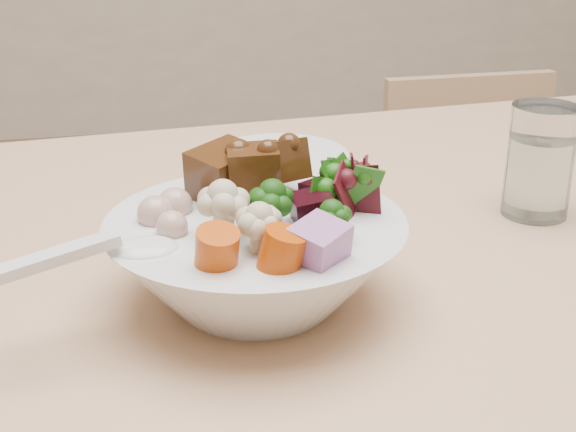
% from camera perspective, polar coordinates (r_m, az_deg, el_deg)
% --- Properties ---
extents(chair_far, '(0.37, 0.37, 0.78)m').
position_cam_1_polar(chair_far, '(1.69, 13.35, -2.43)').
color(chair_far, tan).
rests_on(chair_far, ground).
extents(food_bowl, '(0.24, 0.24, 0.13)m').
position_cam_1_polar(food_bowl, '(0.64, -2.16, -2.73)').
color(food_bowl, silver).
rests_on(food_bowl, dining_table).
extents(soup_spoon, '(0.15, 0.06, 0.03)m').
position_cam_1_polar(soup_spoon, '(0.59, -11.78, -2.59)').
color(soup_spoon, silver).
rests_on(soup_spoon, food_bowl).
extents(water_glass, '(0.07, 0.07, 0.11)m').
position_cam_1_polar(water_glass, '(0.84, 17.43, 3.44)').
color(water_glass, silver).
rests_on(water_glass, dining_table).
extents(side_bowl, '(0.15, 0.15, 0.05)m').
position_cam_1_polar(side_bowl, '(0.86, -0.61, 2.92)').
color(side_bowl, silver).
rests_on(side_bowl, dining_table).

